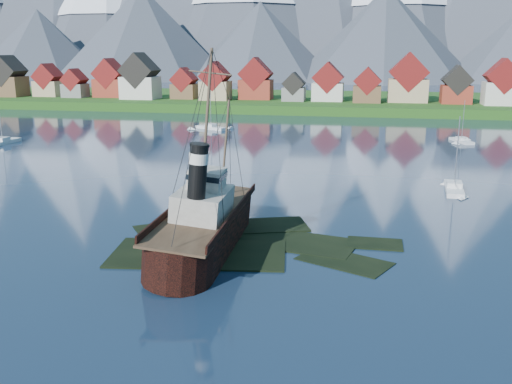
% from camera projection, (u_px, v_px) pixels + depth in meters
% --- Properties ---
extents(ground, '(1400.00, 1400.00, 0.00)m').
position_uv_depth(ground, '(231.00, 250.00, 60.67)').
color(ground, '#15263C').
rests_on(ground, ground).
extents(shoal, '(31.71, 21.24, 1.14)m').
position_uv_depth(shoal, '(252.00, 248.00, 62.45)').
color(shoal, black).
rests_on(shoal, ground).
extents(shore_bank, '(600.00, 80.00, 3.20)m').
position_uv_depth(shore_bank, '(336.00, 105.00, 222.37)').
color(shore_bank, '#234A15').
rests_on(shore_bank, ground).
extents(seawall, '(600.00, 2.50, 2.00)m').
position_uv_depth(seawall, '(328.00, 116.00, 186.22)').
color(seawall, '#3F3D38').
rests_on(seawall, ground).
extents(town, '(250.96, 16.69, 17.30)m').
position_uv_depth(town, '(243.00, 83.00, 209.65)').
color(town, maroon).
rests_on(town, ground).
extents(tugboat_wreck, '(6.48, 27.93, 22.14)m').
position_uv_depth(tugboat_wreck, '(206.00, 221.00, 61.50)').
color(tugboat_wreck, black).
rests_on(tugboat_wreck, ground).
extents(sailboat_a, '(2.94, 10.48, 12.70)m').
position_uv_depth(sailboat_a, '(3.00, 143.00, 129.77)').
color(sailboat_a, silver).
rests_on(sailboat_a, ground).
extents(sailboat_c, '(9.73, 6.75, 12.55)m').
position_uv_depth(sailboat_c, '(211.00, 128.00, 154.24)').
color(sailboat_c, silver).
rests_on(sailboat_c, ground).
extents(sailboat_e, '(4.80, 8.95, 10.10)m').
position_uv_depth(sailboat_e, '(461.00, 141.00, 132.32)').
color(sailboat_e, silver).
rests_on(sailboat_e, ground).
extents(sailboat_f, '(3.17, 10.08, 11.83)m').
position_uv_depth(sailboat_f, '(454.00, 189.00, 86.24)').
color(sailboat_f, silver).
rests_on(sailboat_f, ground).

